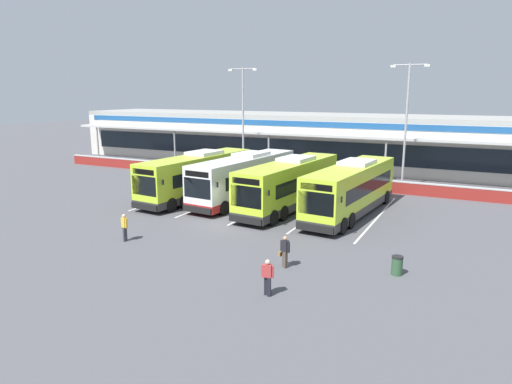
{
  "coord_description": "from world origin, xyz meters",
  "views": [
    {
      "loc": [
        14.52,
        -25.55,
        8.53
      ],
      "look_at": [
        0.36,
        3.0,
        1.6
      ],
      "focal_mm": 32.24,
      "sensor_mm": 36.0,
      "label": 1
    }
  ],
  "objects_px": {
    "coach_bus_centre": "(290,185)",
    "lamp_post_west": "(243,115)",
    "pedestrian_in_dark_coat": "(125,227)",
    "pedestrian_child": "(268,276)",
    "lamp_post_centre": "(406,118)",
    "coach_bus_left_centre": "(245,179)",
    "coach_bus_right_centre": "(351,190)",
    "coach_bus_leftmost": "(198,177)",
    "litter_bin": "(397,265)",
    "pedestrian_with_handbag": "(285,251)"
  },
  "relations": [
    {
      "from": "pedestrian_in_dark_coat",
      "to": "lamp_post_centre",
      "type": "xyz_separation_m",
      "value": [
        12.02,
        22.86,
        5.42
      ]
    },
    {
      "from": "coach_bus_centre",
      "to": "pedestrian_with_handbag",
      "type": "relative_size",
      "value": 7.61
    },
    {
      "from": "coach_bus_centre",
      "to": "coach_bus_left_centre",
      "type": "bearing_deg",
      "value": 168.85
    },
    {
      "from": "pedestrian_in_dark_coat",
      "to": "pedestrian_child",
      "type": "height_order",
      "value": "same"
    },
    {
      "from": "pedestrian_with_handbag",
      "to": "pedestrian_child",
      "type": "relative_size",
      "value": 1.0
    },
    {
      "from": "coach_bus_centre",
      "to": "lamp_post_west",
      "type": "xyz_separation_m",
      "value": [
        -9.86,
        11.21,
        4.5
      ]
    },
    {
      "from": "lamp_post_centre",
      "to": "litter_bin",
      "type": "height_order",
      "value": "lamp_post_centre"
    },
    {
      "from": "coach_bus_leftmost",
      "to": "coach_bus_right_centre",
      "type": "relative_size",
      "value": 1.0
    },
    {
      "from": "coach_bus_centre",
      "to": "lamp_post_west",
      "type": "height_order",
      "value": "lamp_post_west"
    },
    {
      "from": "pedestrian_in_dark_coat",
      "to": "lamp_post_centre",
      "type": "distance_m",
      "value": 26.39
    },
    {
      "from": "pedestrian_with_handbag",
      "to": "lamp_post_west",
      "type": "xyz_separation_m",
      "value": [
        -14.17,
        22.36,
        5.43
      ]
    },
    {
      "from": "pedestrian_child",
      "to": "coach_bus_left_centre",
      "type": "bearing_deg",
      "value": 120.87
    },
    {
      "from": "coach_bus_right_centre",
      "to": "coach_bus_leftmost",
      "type": "bearing_deg",
      "value": -178.4
    },
    {
      "from": "pedestrian_child",
      "to": "litter_bin",
      "type": "bearing_deg",
      "value": 46.45
    },
    {
      "from": "coach_bus_left_centre",
      "to": "pedestrian_child",
      "type": "bearing_deg",
      "value": -59.13
    },
    {
      "from": "lamp_post_west",
      "to": "lamp_post_centre",
      "type": "relative_size",
      "value": 1.0
    },
    {
      "from": "litter_bin",
      "to": "pedestrian_in_dark_coat",
      "type": "bearing_deg",
      "value": -173.2
    },
    {
      "from": "pedestrian_with_handbag",
      "to": "pedestrian_child",
      "type": "height_order",
      "value": "same"
    },
    {
      "from": "coach_bus_right_centre",
      "to": "coach_bus_centre",
      "type": "bearing_deg",
      "value": -176.93
    },
    {
      "from": "coach_bus_leftmost",
      "to": "pedestrian_with_handbag",
      "type": "distance_m",
      "value": 16.62
    },
    {
      "from": "litter_bin",
      "to": "lamp_post_west",
      "type": "bearing_deg",
      "value": 132.83
    },
    {
      "from": "coach_bus_centre",
      "to": "lamp_post_centre",
      "type": "height_order",
      "value": "lamp_post_centre"
    },
    {
      "from": "pedestrian_in_dark_coat",
      "to": "coach_bus_centre",
      "type": "bearing_deg",
      "value": 63.62
    },
    {
      "from": "coach_bus_right_centre",
      "to": "pedestrian_child",
      "type": "height_order",
      "value": "coach_bus_right_centre"
    },
    {
      "from": "coach_bus_right_centre",
      "to": "litter_bin",
      "type": "distance_m",
      "value": 11.14
    },
    {
      "from": "lamp_post_centre",
      "to": "litter_bin",
      "type": "distance_m",
      "value": 22.07
    },
    {
      "from": "coach_bus_left_centre",
      "to": "lamp_post_west",
      "type": "height_order",
      "value": "lamp_post_west"
    },
    {
      "from": "pedestrian_with_handbag",
      "to": "litter_bin",
      "type": "relative_size",
      "value": 1.74
    },
    {
      "from": "coach_bus_right_centre",
      "to": "lamp_post_centre",
      "type": "bearing_deg",
      "value": 81.02
    },
    {
      "from": "coach_bus_leftmost",
      "to": "pedestrian_child",
      "type": "bearing_deg",
      "value": -47.82
    },
    {
      "from": "pedestrian_child",
      "to": "litter_bin",
      "type": "xyz_separation_m",
      "value": [
        4.57,
        4.81,
        -0.41
      ]
    },
    {
      "from": "pedestrian_with_handbag",
      "to": "pedestrian_child",
      "type": "xyz_separation_m",
      "value": [
        0.61,
        -3.32,
        0.02
      ]
    },
    {
      "from": "pedestrian_with_handbag",
      "to": "coach_bus_leftmost",
      "type": "bearing_deg",
      "value": 138.32
    },
    {
      "from": "lamp_post_west",
      "to": "coach_bus_right_centre",
      "type": "bearing_deg",
      "value": -37.23
    },
    {
      "from": "coach_bus_centre",
      "to": "litter_bin",
      "type": "bearing_deg",
      "value": -45.52
    },
    {
      "from": "coach_bus_left_centre",
      "to": "lamp_post_centre",
      "type": "relative_size",
      "value": 1.12
    },
    {
      "from": "lamp_post_west",
      "to": "lamp_post_centre",
      "type": "distance_m",
      "value": 16.2
    },
    {
      "from": "coach_bus_centre",
      "to": "pedestrian_child",
      "type": "height_order",
      "value": "coach_bus_centre"
    },
    {
      "from": "coach_bus_leftmost",
      "to": "pedestrian_child",
      "type": "height_order",
      "value": "coach_bus_leftmost"
    },
    {
      "from": "coach_bus_leftmost",
      "to": "pedestrian_in_dark_coat",
      "type": "xyz_separation_m",
      "value": [
        2.4,
        -11.36,
        -0.91
      ]
    },
    {
      "from": "lamp_post_centre",
      "to": "pedestrian_in_dark_coat",
      "type": "bearing_deg",
      "value": -117.74
    },
    {
      "from": "pedestrian_with_handbag",
      "to": "lamp_post_centre",
      "type": "distance_m",
      "value": 23.27
    },
    {
      "from": "coach_bus_centre",
      "to": "litter_bin",
      "type": "xyz_separation_m",
      "value": [
        9.49,
        -9.66,
        -1.32
      ]
    },
    {
      "from": "pedestrian_child",
      "to": "lamp_post_centre",
      "type": "height_order",
      "value": "lamp_post_centre"
    },
    {
      "from": "coach_bus_centre",
      "to": "pedestrian_in_dark_coat",
      "type": "height_order",
      "value": "coach_bus_centre"
    },
    {
      "from": "coach_bus_centre",
      "to": "coach_bus_right_centre",
      "type": "distance_m",
      "value": 4.58
    },
    {
      "from": "coach_bus_leftmost",
      "to": "litter_bin",
      "type": "height_order",
      "value": "coach_bus_leftmost"
    },
    {
      "from": "coach_bus_left_centre",
      "to": "lamp_post_west",
      "type": "xyz_separation_m",
      "value": [
        -5.64,
        10.38,
        4.5
      ]
    },
    {
      "from": "lamp_post_centre",
      "to": "coach_bus_right_centre",
      "type": "bearing_deg",
      "value": -98.98
    },
    {
      "from": "pedestrian_with_handbag",
      "to": "pedestrian_in_dark_coat",
      "type": "bearing_deg",
      "value": -178.14
    }
  ]
}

